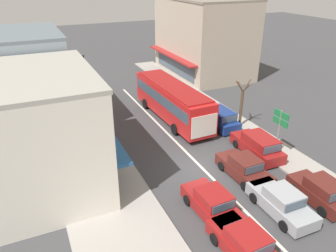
{
  "coord_description": "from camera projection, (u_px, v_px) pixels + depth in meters",
  "views": [
    {
      "loc": [
        -9.97,
        -16.32,
        12.27
      ],
      "look_at": [
        -0.41,
        4.81,
        1.2
      ],
      "focal_mm": 35.0,
      "sensor_mm": 36.0,
      "label": 1
    }
  ],
  "objects": [
    {
      "name": "ground_plane",
      "position": [
        202.0,
        168.0,
        22.41
      ],
      "size": [
        140.0,
        140.0,
        0.0
      ],
      "primitive_type": "plane",
      "color": "#3F3F42"
    },
    {
      "name": "lane_centre_line",
      "position": [
        177.0,
        143.0,
        25.69
      ],
      "size": [
        0.2,
        28.0,
        0.01
      ],
      "primitive_type": "cube",
      "color": "silver",
      "rests_on": "ground"
    },
    {
      "name": "sidewalk_left",
      "position": [
        85.0,
        148.0,
        24.78
      ],
      "size": [
        5.2,
        44.0,
        0.14
      ],
      "primitive_type": "cube",
      "color": "#A39E96",
      "rests_on": "ground"
    },
    {
      "name": "kerb_right",
      "position": [
        229.0,
        119.0,
        29.62
      ],
      "size": [
        2.8,
        44.0,
        0.12
      ],
      "primitive_type": "cube",
      "color": "#A39E96",
      "rests_on": "ground"
    },
    {
      "name": "shopfront_corner_near",
      "position": [
        32.0,
        133.0,
        19.26
      ],
      "size": [
        8.64,
        9.38,
        7.21
      ],
      "color": "silver",
      "rests_on": "ground"
    },
    {
      "name": "shopfront_mid_block",
      "position": [
        23.0,
        82.0,
        26.7
      ],
      "size": [
        7.63,
        8.59,
        8.03
      ],
      "color": "#84939E",
      "rests_on": "ground"
    },
    {
      "name": "building_right_far",
      "position": [
        203.0,
        37.0,
        41.31
      ],
      "size": [
        9.04,
        12.88,
        9.36
      ],
      "color": "#B2A38E",
      "rests_on": "ground"
    },
    {
      "name": "city_bus",
      "position": [
        172.0,
        99.0,
        29.09
      ],
      "size": [
        2.98,
        10.93,
        3.23
      ],
      "color": "red",
      "rests_on": "ground"
    },
    {
      "name": "sedan_queue_gap_filler",
      "position": [
        213.0,
        204.0,
        17.97
      ],
      "size": [
        2.02,
        4.26,
        1.47
      ],
      "color": "maroon",
      "rests_on": "ground"
    },
    {
      "name": "sedan_behind_bus_mid",
      "position": [
        281.0,
        202.0,
        18.09
      ],
      "size": [
        1.94,
        4.22,
        1.47
      ],
      "color": "#9EA3A8",
      "rests_on": "ground"
    },
    {
      "name": "sedan_behind_bus_near",
      "position": [
        246.0,
        246.0,
        15.25
      ],
      "size": [
        2.05,
        4.28,
        1.47
      ],
      "color": "maroon",
      "rests_on": "ground"
    },
    {
      "name": "sedan_queue_far_back",
      "position": [
        244.0,
        168.0,
        21.2
      ],
      "size": [
        1.95,
        4.23,
        1.47
      ],
      "color": "#561E19",
      "rests_on": "ground"
    },
    {
      "name": "parked_hatchback_kerb_front",
      "position": [
        320.0,
        192.0,
        18.89
      ],
      "size": [
        1.88,
        3.73,
        1.54
      ],
      "color": "#561E19",
      "rests_on": "ground"
    },
    {
      "name": "parked_wagon_kerb_second",
      "position": [
        258.0,
        145.0,
        23.79
      ],
      "size": [
        2.05,
        4.56,
        1.58
      ],
      "color": "maroon",
      "rests_on": "ground"
    },
    {
      "name": "parked_wagon_kerb_third",
      "position": [
        218.0,
        118.0,
        28.22
      ],
      "size": [
        2.01,
        4.54,
        1.58
      ],
      "color": "navy",
      "rests_on": "ground"
    },
    {
      "name": "parked_sedan_kerb_rear",
      "position": [
        185.0,
        97.0,
        33.21
      ],
      "size": [
        1.91,
        4.2,
        1.47
      ],
      "color": "silver",
      "rests_on": "ground"
    },
    {
      "name": "traffic_light_downstreet",
      "position": [
        84.0,
        68.0,
        34.94
      ],
      "size": [
        0.33,
        0.24,
        4.2
      ],
      "color": "gray",
      "rests_on": "ground"
    },
    {
      "name": "directional_road_sign",
      "position": [
        280.0,
        123.0,
        22.71
      ],
      "size": [
        0.1,
        1.4,
        3.6
      ],
      "color": "gray",
      "rests_on": "ground"
    },
    {
      "name": "street_tree_right",
      "position": [
        241.0,
        105.0,
        27.48
      ],
      "size": [
        1.49,
        1.53,
        4.24
      ],
      "color": "brown",
      "rests_on": "ground"
    },
    {
      "name": "pedestrian_with_handbag_near",
      "position": [
        108.0,
        138.0,
        24.14
      ],
      "size": [
        0.55,
        0.56,
        1.63
      ],
      "color": "#4C4742",
      "rests_on": "sidewalk_left"
    }
  ]
}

